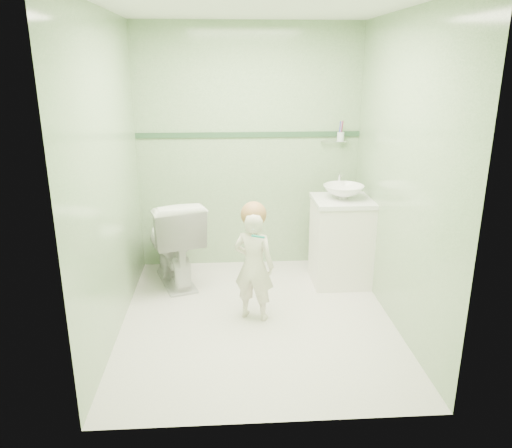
{
  "coord_description": "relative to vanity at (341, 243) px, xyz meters",
  "views": [
    {
      "loc": [
        -0.25,
        -3.68,
        2.02
      ],
      "look_at": [
        0.0,
        0.15,
        0.78
      ],
      "focal_mm": 35.04,
      "sensor_mm": 36.0,
      "label": 1
    }
  ],
  "objects": [
    {
      "name": "hair_cap",
      "position": [
        -0.86,
        -0.64,
        0.49
      ],
      "size": [
        0.21,
        0.21,
        0.21
      ],
      "primitive_type": "sphere",
      "color": "#9D6D41",
      "rests_on": "toddler"
    },
    {
      "name": "teal_toothbrush",
      "position": [
        -0.84,
        -0.8,
        0.37
      ],
      "size": [
        0.11,
        0.14,
        0.08
      ],
      "color": "teal",
      "rests_on": "toddler"
    },
    {
      "name": "toilet",
      "position": [
        -1.58,
        0.1,
        0.02
      ],
      "size": [
        0.7,
        0.93,
        0.84
      ],
      "primitive_type": "imported",
      "rotation": [
        0.0,
        0.0,
        3.45
      ],
      "color": "white",
      "rests_on": "ground"
    },
    {
      "name": "ground",
      "position": [
        -0.84,
        -0.7,
        -0.4
      ],
      "size": [
        2.5,
        2.5,
        0.0
      ],
      "primitive_type": "plane",
      "color": "beige",
      "rests_on": "ground"
    },
    {
      "name": "counter",
      "position": [
        0.0,
        0.0,
        0.41
      ],
      "size": [
        0.54,
        0.52,
        0.04
      ],
      "primitive_type": "cube",
      "color": "white",
      "rests_on": "vanity"
    },
    {
      "name": "trim_stripe",
      "position": [
        -0.84,
        0.54,
        0.95
      ],
      "size": [
        2.2,
        0.02,
        0.05
      ],
      "primitive_type": "cube",
      "color": "#2D5034",
      "rests_on": "room_shell"
    },
    {
      "name": "faucet",
      "position": [
        0.0,
        0.19,
        0.57
      ],
      "size": [
        0.03,
        0.13,
        0.18
      ],
      "color": "silver",
      "rests_on": "counter"
    },
    {
      "name": "basin",
      "position": [
        0.0,
        0.0,
        0.49
      ],
      "size": [
        0.37,
        0.37,
        0.13
      ],
      "primitive_type": "imported",
      "color": "white",
      "rests_on": "counter"
    },
    {
      "name": "vanity",
      "position": [
        0.0,
        0.0,
        0.0
      ],
      "size": [
        0.52,
        0.5,
        0.8
      ],
      "primitive_type": "cube",
      "color": "white",
      "rests_on": "ground"
    },
    {
      "name": "toddler",
      "position": [
        -0.86,
        -0.66,
        0.06
      ],
      "size": [
        0.4,
        0.33,
        0.92
      ],
      "primitive_type": "imported",
      "rotation": [
        0.0,
        0.0,
        2.75
      ],
      "color": "beige",
      "rests_on": "ground"
    },
    {
      "name": "room_shell",
      "position": [
        -0.84,
        -0.7,
        0.8
      ],
      "size": [
        2.5,
        2.54,
        2.4
      ],
      "color": "#88AF7C",
      "rests_on": "ground"
    },
    {
      "name": "cup_holder",
      "position": [
        0.05,
        0.48,
        0.93
      ],
      "size": [
        0.26,
        0.07,
        0.21
      ],
      "color": "silver",
      "rests_on": "room_shell"
    }
  ]
}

